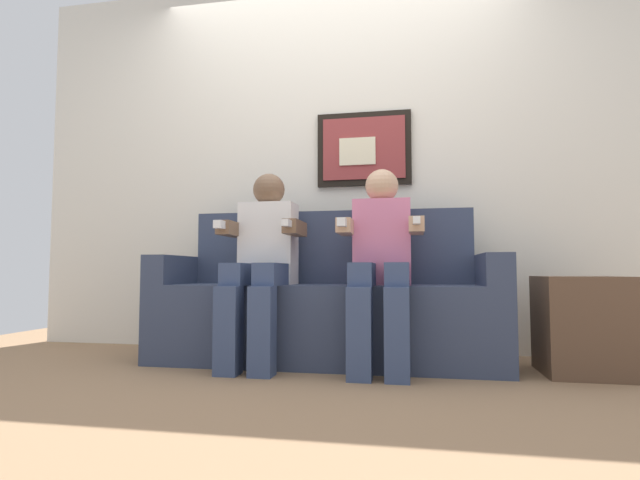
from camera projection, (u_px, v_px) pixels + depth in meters
ground_plane at (315, 373)px, 2.49m from camera, size 5.72×5.72×0.00m
back_wall_assembly at (337, 159)px, 3.32m from camera, size 4.40×0.10×2.60m
couch at (326, 308)px, 2.83m from camera, size 2.00×0.58×0.90m
person_on_left at (262, 257)px, 2.75m from camera, size 0.46×0.56×1.11m
person_on_right at (381, 257)px, 2.62m from camera, size 0.46×0.56×1.11m
side_table_right at (581, 325)px, 2.47m from camera, size 0.40×0.40×0.50m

